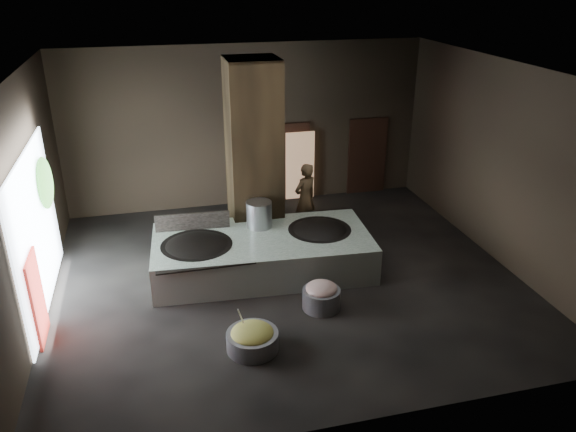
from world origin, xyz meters
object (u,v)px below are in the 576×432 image
object	(u,v)px
wok_left	(197,248)
wok_right	(319,233)
cook	(305,199)
veg_basin	(252,341)
stock_pot	(259,215)
meat_basin	(321,299)
hearth_platform	(262,253)

from	to	relation	value
wok_left	wok_right	size ratio (longest dim) A/B	1.07
cook	veg_basin	size ratio (longest dim) A/B	1.98
wok_right	stock_pot	world-z (taller)	stock_pot
veg_basin	meat_basin	bearing A→B (deg)	31.68
cook	veg_basin	xyz separation A→B (m)	(-2.23, -4.49, -0.76)
cook	veg_basin	distance (m)	5.08
wok_left	veg_basin	distance (m)	2.89
wok_right	veg_basin	xyz separation A→B (m)	(-2.11, -2.85, -0.58)
hearth_platform	meat_basin	bearing A→B (deg)	-61.61
wok_left	stock_pot	size ratio (longest dim) A/B	2.42
wok_left	cook	bearing A→B (deg)	30.88
veg_basin	meat_basin	size ratio (longest dim) A/B	1.23
wok_right	veg_basin	size ratio (longest dim) A/B	1.50
hearth_platform	cook	bearing A→B (deg)	52.90
cook	wok_left	bearing A→B (deg)	3.77
hearth_platform	veg_basin	size ratio (longest dim) A/B	5.13
stock_pot	meat_basin	bearing A→B (deg)	-71.74
wok_right	veg_basin	distance (m)	3.59
hearth_platform	cook	distance (m)	2.30
hearth_platform	stock_pot	world-z (taller)	stock_pot
hearth_platform	wok_left	xyz separation A→B (m)	(-1.45, -0.05, 0.33)
wok_left	meat_basin	distance (m)	2.93
wok_right	cook	distance (m)	1.66
hearth_platform	meat_basin	xyz separation A→B (m)	(0.83, -1.82, -0.21)
stock_pot	cook	size ratio (longest dim) A/B	0.34
wok_right	meat_basin	distance (m)	2.01
stock_pot	cook	xyz separation A→B (m)	(1.42, 1.15, -0.20)
hearth_platform	cook	size ratio (longest dim) A/B	2.59
cook	meat_basin	size ratio (longest dim) A/B	2.44
hearth_platform	cook	world-z (taller)	cook
stock_pot	cook	bearing A→B (deg)	38.91
wok_left	cook	distance (m)	3.41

